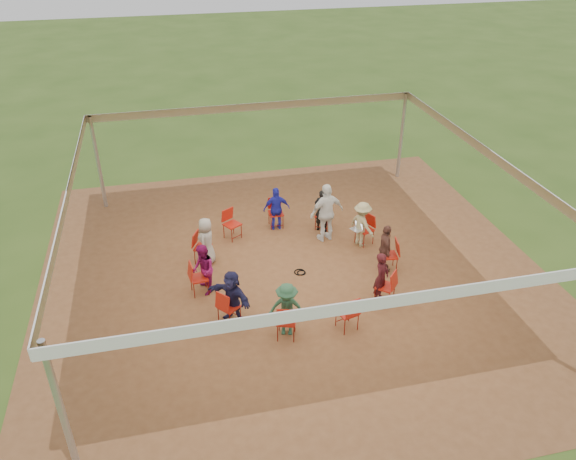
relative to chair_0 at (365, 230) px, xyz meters
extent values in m
plane|color=#334F18|center=(-2.30, -0.99, -0.45)|extent=(80.00, 80.00, 0.00)
plane|color=brown|center=(-2.30, -0.99, -0.44)|extent=(13.00, 13.00, 0.00)
cylinder|color=#B2B2B7|center=(-7.30, -5.99, 1.05)|extent=(0.12, 0.12, 3.00)
cylinder|color=#B2B2B7|center=(-7.30, 4.01, 1.05)|extent=(0.12, 0.12, 3.00)
cylinder|color=#B2B2B7|center=(2.70, 4.01, 1.05)|extent=(0.12, 0.12, 3.00)
plane|color=silver|center=(-2.30, -0.99, 2.55)|extent=(10.30, 10.30, 0.00)
cube|color=white|center=(-2.30, -6.14, 2.43)|extent=(10.30, 0.03, 0.24)
cube|color=white|center=(-2.30, 4.16, 2.43)|extent=(10.30, 0.03, 0.24)
cube|color=white|center=(-7.45, -0.99, 2.43)|extent=(0.03, 10.30, 0.24)
cube|color=white|center=(2.85, -0.99, 2.43)|extent=(0.03, 10.30, 0.24)
imported|color=tan|center=(-0.11, -0.05, 0.22)|extent=(0.73, 0.96, 1.34)
imported|color=black|center=(-0.97, 0.99, 0.22)|extent=(0.58, 0.54, 1.34)
imported|color=#2225B3|center=(-2.25, 1.39, 0.22)|extent=(0.79, 0.42, 1.34)
imported|color=#9E968A|center=(-4.45, 0.04, 0.22)|extent=(0.61, 0.75, 1.34)
imported|color=#7F104D|center=(-4.67, -1.29, 0.22)|extent=(0.45, 0.69, 1.34)
imported|color=#1D1C41|center=(-4.13, -2.52, 0.22)|extent=(1.15, 1.25, 1.34)
imported|color=#285337|center=(-3.02, -3.27, 0.22)|extent=(0.95, 0.67, 1.34)
imported|color=#3B1014|center=(-0.53, -2.59, 0.22)|extent=(0.56, 0.58, 1.34)
imported|color=brown|center=(0.05, -1.38, 0.22)|extent=(0.52, 0.84, 1.34)
imported|color=white|center=(-1.00, 0.46, 0.43)|extent=(1.12, 0.74, 1.75)
torus|color=black|center=(-2.15, -1.01, -0.43)|extent=(0.30, 0.30, 0.03)
torus|color=black|center=(-2.11, -1.05, -0.43)|extent=(0.24, 0.24, 0.03)
cube|color=#B7B7BC|center=(-0.31, -0.13, 0.12)|extent=(0.32, 0.37, 0.01)
cube|color=#B7B7BC|center=(-0.21, -0.09, 0.23)|extent=(0.19, 0.32, 0.20)
cube|color=#CCE0FF|center=(-0.22, -0.10, 0.23)|extent=(0.15, 0.27, 0.17)
camera|label=1|loc=(-5.21, -12.82, 8.05)|focal=35.00mm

